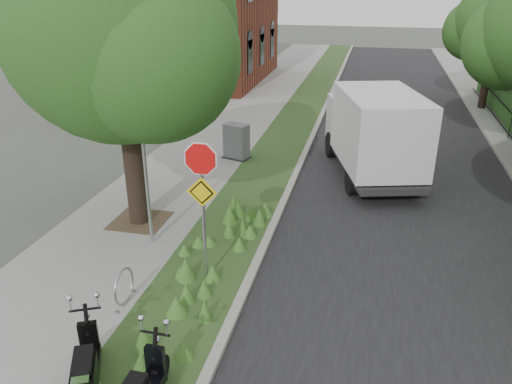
{
  "coord_description": "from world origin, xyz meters",
  "views": [
    {
      "loc": [
        1.75,
        -8.05,
        6.17
      ],
      "look_at": [
        -0.8,
        2.75,
        1.3
      ],
      "focal_mm": 35.0,
      "sensor_mm": 36.0,
      "label": 1
    }
  ],
  "objects_px": {
    "sign_assembly": "(202,185)",
    "utility_cabinet": "(236,142)",
    "scooter_near": "(87,372)",
    "box_truck": "(374,129)"
  },
  "relations": [
    {
      "from": "box_truck",
      "to": "utility_cabinet",
      "type": "bearing_deg",
      "value": 175.64
    },
    {
      "from": "sign_assembly",
      "to": "utility_cabinet",
      "type": "bearing_deg",
      "value": 100.42
    },
    {
      "from": "sign_assembly",
      "to": "scooter_near",
      "type": "bearing_deg",
      "value": -102.75
    },
    {
      "from": "scooter_near",
      "to": "utility_cabinet",
      "type": "relative_size",
      "value": 1.27
    },
    {
      "from": "sign_assembly",
      "to": "scooter_near",
      "type": "xyz_separation_m",
      "value": [
        -0.78,
        -3.44,
        -1.82
      ]
    },
    {
      "from": "sign_assembly",
      "to": "utility_cabinet",
      "type": "height_order",
      "value": "sign_assembly"
    },
    {
      "from": "scooter_near",
      "to": "box_truck",
      "type": "distance_m",
      "value": 11.5
    },
    {
      "from": "utility_cabinet",
      "to": "sign_assembly",
      "type": "bearing_deg",
      "value": -79.58
    },
    {
      "from": "sign_assembly",
      "to": "scooter_near",
      "type": "relative_size",
      "value": 2.05
    },
    {
      "from": "utility_cabinet",
      "to": "scooter_near",
      "type": "bearing_deg",
      "value": -86.79
    }
  ]
}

